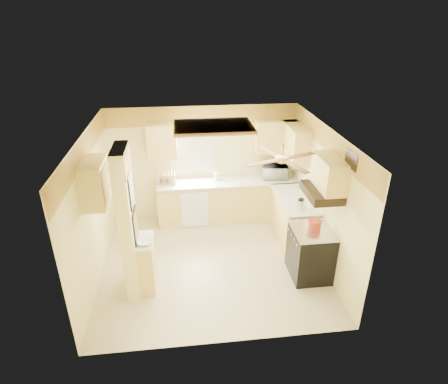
{
  "coord_description": "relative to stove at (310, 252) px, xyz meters",
  "views": [
    {
      "loc": [
        -0.46,
        -5.72,
        4.24
      ],
      "look_at": [
        0.27,
        0.35,
        1.28
      ],
      "focal_mm": 30.0,
      "sensor_mm": 36.0,
      "label": 1
    }
  ],
  "objects": [
    {
      "name": "dutch_oven",
      "position": [
        0.04,
        0.05,
        0.53
      ],
      "size": [
        0.23,
        0.23,
        0.16
      ],
      "color": "#A42B18",
      "rests_on": "stove"
    },
    {
      "name": "ceiling",
      "position": [
        -1.67,
        0.55,
        2.04
      ],
      "size": [
        4.0,
        4.0,
        0.0
      ],
      "primitive_type": "plane",
      "rotation": [
        3.14,
        0.0,
        0.0
      ],
      "color": "white",
      "rests_on": "wall_back"
    },
    {
      "name": "dish_rack",
      "position": [
        -2.46,
        2.18,
        0.56
      ],
      "size": [
        0.39,
        0.31,
        0.21
      ],
      "color": "tan",
      "rests_on": "countertop_back"
    },
    {
      "name": "wall_front",
      "position": [
        -1.67,
        -1.35,
        0.79
      ],
      "size": [
        4.0,
        0.0,
        4.0
      ],
      "primitive_type": "plane",
      "rotation": [
        -1.57,
        0.0,
        0.0
      ],
      "color": "#F3E794",
      "rests_on": "floor"
    },
    {
      "name": "microwave",
      "position": [
        -0.13,
        2.16,
        0.63
      ],
      "size": [
        0.57,
        0.42,
        0.29
      ],
      "primitive_type": "imported",
      "rotation": [
        0.0,
        0.0,
        3.01
      ],
      "color": "white",
      "rests_on": "countertop_back"
    },
    {
      "name": "upper_cab_back_left",
      "position": [
        -2.52,
        2.27,
        1.39
      ],
      "size": [
        0.6,
        0.35,
        0.7
      ],
      "primitive_type": "cube",
      "color": "#E6CF6D",
      "rests_on": "wall_back"
    },
    {
      "name": "poster_menu",
      "position": [
        -2.91,
        0.0,
        1.39
      ],
      "size": [
        0.02,
        0.42,
        0.57
      ],
      "color": "black",
      "rests_on": "partition_column"
    },
    {
      "name": "bowl",
      "position": [
        -2.77,
        -0.12,
        0.51
      ],
      "size": [
        0.24,
        0.24,
        0.06
      ],
      "primitive_type": "imported",
      "rotation": [
        0.0,
        0.0,
        0.07
      ],
      "color": "white",
      "rests_on": "ledge_top"
    },
    {
      "name": "stove",
      "position": [
        0.0,
        0.0,
        0.0
      ],
      "size": [
        0.68,
        0.77,
        0.92
      ],
      "color": "black",
      "rests_on": "floor"
    },
    {
      "name": "wall_right",
      "position": [
        0.33,
        0.55,
        0.79
      ],
      "size": [
        0.0,
        3.8,
        3.8
      ],
      "primitive_type": "plane",
      "rotation": [
        1.57,
        0.0,
        -1.57
      ],
      "color": "#F3E794",
      "rests_on": "floor"
    },
    {
      "name": "upper_cab_right",
      "position": [
        0.16,
        1.8,
        1.39
      ],
      "size": [
        0.35,
        1.0,
        0.7
      ],
      "primitive_type": "cube",
      "color": "#E6CF6D",
      "rests_on": "wall_right"
    },
    {
      "name": "kettle",
      "position": [
        -0.01,
        0.69,
        0.58
      ],
      "size": [
        0.14,
        0.14,
        0.22
      ],
      "color": "silver",
      "rests_on": "countertop_right"
    },
    {
      "name": "upper_cab_over_stove",
      "position": [
        0.16,
        0.0,
        1.49
      ],
      "size": [
        0.35,
        0.76,
        0.52
      ],
      "primitive_type": "cube",
      "color": "#E6CF6D",
      "rests_on": "wall_right"
    },
    {
      "name": "countertop_right",
      "position": [
        0.02,
        1.15,
        0.46
      ],
      "size": [
        0.64,
        1.44,
        0.04
      ],
      "primitive_type": "cube",
      "color": "silver",
      "rests_on": "lower_cabinets_right"
    },
    {
      "name": "window",
      "position": [
        -1.92,
        2.44,
        1.09
      ],
      "size": [
        0.92,
        0.02,
        1.02
      ],
      "color": "white",
      "rests_on": "wall_back"
    },
    {
      "name": "ceiling_light_panel",
      "position": [
        -1.57,
        1.05,
        2.0
      ],
      "size": [
        1.35,
        0.95,
        0.06
      ],
      "color": "brown",
      "rests_on": "ceiling"
    },
    {
      "name": "wall_back",
      "position": [
        -1.67,
        2.45,
        0.79
      ],
      "size": [
        4.0,
        0.0,
        4.0
      ],
      "primitive_type": "plane",
      "rotation": [
        1.57,
        0.0,
        0.0
      ],
      "color": "#F3E794",
      "rests_on": "floor"
    },
    {
      "name": "ceiling_fan",
      "position": [
        -0.67,
        -0.15,
        1.83
      ],
      "size": [
        1.15,
        1.15,
        0.26
      ],
      "color": "gold",
      "rests_on": "ceiling"
    },
    {
      "name": "countertop_back",
      "position": [
        -1.17,
        2.14,
        0.46
      ],
      "size": [
        3.04,
        0.64,
        0.04
      ],
      "primitive_type": "cube",
      "color": "silver",
      "rests_on": "lower_cabinets_back"
    },
    {
      "name": "wall_left",
      "position": [
        -3.67,
        0.55,
        0.79
      ],
      "size": [
        0.0,
        3.8,
        3.8
      ],
      "primitive_type": "plane",
      "rotation": [
        1.57,
        0.0,
        1.57
      ],
      "color": "#F3E794",
      "rests_on": "floor"
    },
    {
      "name": "dishwasher_panel",
      "position": [
        -1.92,
        1.84,
        -0.03
      ],
      "size": [
        0.58,
        0.02,
        0.8
      ],
      "primitive_type": "cube",
      "color": "white",
      "rests_on": "lower_cabinets_back"
    },
    {
      "name": "partition_column",
      "position": [
        -3.02,
        0.0,
        0.79
      ],
      "size": [
        0.2,
        0.7,
        2.5
      ],
      "primitive_type": "cube",
      "color": "#F3E794",
      "rests_on": "floor"
    },
    {
      "name": "wallpaper_border",
      "position": [
        -1.67,
        2.43,
        1.84
      ],
      "size": [
        4.0,
        0.02,
        0.4
      ],
      "primitive_type": "cube",
      "color": "yellow",
      "rests_on": "wall_back"
    },
    {
      "name": "upper_cab_back_right",
      "position": [
        -0.12,
        2.27,
        1.39
      ],
      "size": [
        0.9,
        0.35,
        0.7
      ],
      "primitive_type": "cube",
      "color": "#E6CF6D",
      "rests_on": "wall_back"
    },
    {
      "name": "poster_nashville",
      "position": [
        -2.91,
        0.0,
        0.74
      ],
      "size": [
        0.02,
        0.42,
        0.57
      ],
      "color": "black",
      "rests_on": "partition_column"
    },
    {
      "name": "vent_grate",
      "position": [
        0.31,
        -0.35,
        1.84
      ],
      "size": [
        0.02,
        0.4,
        0.25
      ],
      "primitive_type": "cube",
      "color": "black",
      "rests_on": "wall_right"
    },
    {
      "name": "lower_cabinets_back",
      "position": [
        -1.17,
        2.15,
        -0.01
      ],
      "size": [
        3.0,
        0.6,
        0.9
      ],
      "primitive_type": "cube",
      "color": "#E6CF6D",
      "rests_on": "floor"
    },
    {
      "name": "range_hood",
      "position": [
        0.07,
        0.0,
        1.16
      ],
      "size": [
        0.5,
        0.76,
        0.14
      ],
      "primitive_type": "cube",
      "color": "black",
      "rests_on": "upper_cab_over_stove"
    },
    {
      "name": "partition_ledge",
      "position": [
        -2.8,
        0.0,
        -0.01
      ],
      "size": [
        0.25,
        0.55,
        0.9
      ],
      "primitive_type": "cube",
      "color": "#E6CF6D",
      "rests_on": "floor"
    },
    {
      "name": "utensil_crock",
      "position": [
        -1.41,
        2.23,
        0.56
      ],
      "size": [
        0.12,
        0.12,
        0.24
      ],
      "color": "white",
      "rests_on": "countertop_back"
    },
    {
      "name": "upper_cab_left_wall",
      "position": [
        -3.49,
        0.3,
        1.39
      ],
      "size": [
        0.35,
        0.75,
        0.7
      ],
      "primitive_type": "cube",
      "color": "#E6CF6D",
      "rests_on": "wall_left"
    },
    {
      "name": "floor",
      "position": [
        -1.67,
        0.55,
        -0.46
      ],
      "size": [
        4.0,
        4.0,
        0.0
      ],
      "primitive_type": "plane",
      "color": "#C3B087",
      "rests_on": "ground"
    },
    {
      "name": "lower_cabinets_right",
      "position": [
        0.03,
        1.15,
        -0.01
      ],
      "size": [
        0.6,
        1.4,
        0.9
      ],
      "primitive_type": "cube",
      "color": "#E6CF6D",
      "rests_on": "floor"
    },
    {
      "name": "ledge_top",
      "position": [
        -2.8,
        0.0,
        0.46
      ],
      "size": [
        0.28,
        0.58,
        0.04
      ],
      "primitive_type": "cube",
      "color": "silver",
      "rests_on": "partition_ledge"
    }
  ]
}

